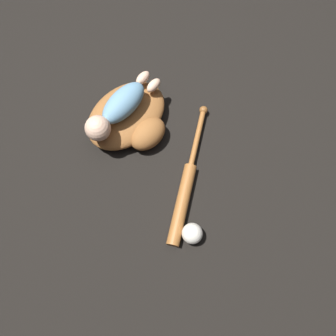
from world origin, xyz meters
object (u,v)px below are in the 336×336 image
(baby_figure, at_px, (118,109))
(baseball, at_px, (192,233))
(baseball_glove, at_px, (130,118))
(baseball_bat, at_px, (185,190))

(baby_figure, distance_m, baseball, 0.56)
(baseball_glove, height_order, baseball_bat, baseball_glove)
(baby_figure, bearing_deg, baseball_glove, 148.95)
(baseball_bat, relative_size, baseball, 6.95)
(baseball_bat, distance_m, baseball, 0.18)
(baby_figure, xyz_separation_m, baseball_bat, (0.04, 0.39, -0.12))
(baseball, bearing_deg, baseball_bat, -131.24)
(baseball_glove, distance_m, baseball, 0.54)
(baseball_glove, xyz_separation_m, baseball, (0.19, 0.51, -0.01))
(baseball_glove, bearing_deg, baseball, 69.19)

